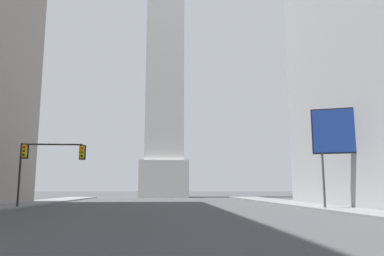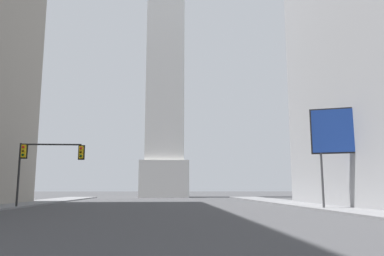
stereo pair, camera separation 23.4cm
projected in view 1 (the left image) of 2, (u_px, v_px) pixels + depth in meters
The scene contains 4 objects.
sidewalk_right at pixel (360, 211), 27.36m from camera, with size 5.00×85.27×0.15m, color slate.
obelisk at pixel (166, 21), 76.78m from camera, with size 9.12×9.12×74.54m.
traffic_light_mid_left at pixel (43, 158), 32.70m from camera, with size 5.72×0.51×5.60m.
billboard_sign at pixel (340, 133), 30.61m from camera, with size 4.18×1.70×8.25m.
Camera 1 is at (0.25, -1.45, 1.69)m, focal length 35.00 mm.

